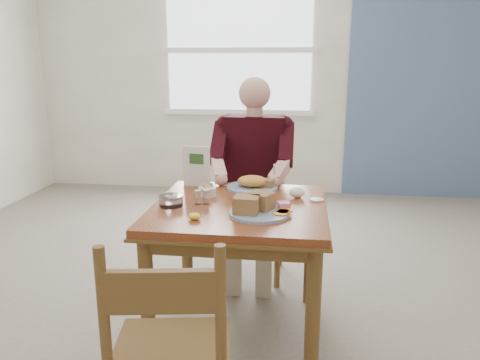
# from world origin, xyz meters

# --- Properties ---
(floor) EXTENTS (6.00, 6.00, 0.00)m
(floor) POSITION_xyz_m (0.00, 0.00, 0.00)
(floor) COLOR #685E54
(floor) RESTS_ON ground
(wall_back) EXTENTS (5.50, 0.00, 5.50)m
(wall_back) POSITION_xyz_m (0.00, 3.00, 1.40)
(wall_back) COLOR white
(wall_back) RESTS_ON ground
(accent_panel) EXTENTS (1.60, 0.02, 2.80)m
(accent_panel) POSITION_xyz_m (1.60, 2.98, 1.40)
(accent_panel) COLOR #4C648D
(accent_panel) RESTS_ON ground
(lemon_wedge) EXTENTS (0.07, 0.06, 0.03)m
(lemon_wedge) POSITION_xyz_m (-0.18, -0.26, 0.77)
(lemon_wedge) COLOR #FFF435
(lemon_wedge) RESTS_ON table
(napkin) EXTENTS (0.09, 0.08, 0.06)m
(napkin) POSITION_xyz_m (0.30, 0.18, 0.78)
(napkin) COLOR white
(napkin) RESTS_ON table
(metal_dish) EXTENTS (0.09, 0.09, 0.01)m
(metal_dish) POSITION_xyz_m (0.41, 0.13, 0.75)
(metal_dish) COLOR silver
(metal_dish) RESTS_ON table
(window) EXTENTS (1.72, 0.04, 1.42)m
(window) POSITION_xyz_m (-0.40, 2.97, 1.60)
(window) COLOR white
(window) RESTS_ON wall_back
(table) EXTENTS (0.92, 0.92, 0.75)m
(table) POSITION_xyz_m (0.00, 0.00, 0.64)
(table) COLOR brown
(table) RESTS_ON ground
(chair_far) EXTENTS (0.42, 0.42, 0.95)m
(chair_far) POSITION_xyz_m (0.00, 0.80, 0.48)
(chair_far) COLOR brown
(chair_far) RESTS_ON ground
(chair_near) EXTENTS (0.48, 0.48, 0.95)m
(chair_near) POSITION_xyz_m (-0.12, -0.94, 0.48)
(chair_near) COLOR brown
(chair_near) RESTS_ON ground
(diner) EXTENTS (0.53, 0.56, 1.39)m
(diner) POSITION_xyz_m (0.00, 0.71, 0.81)
(diner) COLOR tan
(diner) RESTS_ON chair_far
(near_plate) EXTENTS (0.35, 0.35, 0.10)m
(near_plate) POSITION_xyz_m (0.11, -0.14, 0.79)
(near_plate) COLOR white
(near_plate) RESTS_ON table
(far_plate) EXTENTS (0.36, 0.36, 0.08)m
(far_plate) POSITION_xyz_m (0.04, 0.32, 0.78)
(far_plate) COLOR white
(far_plate) RESTS_ON table
(caddy) EXTENTS (0.12, 0.12, 0.07)m
(caddy) POSITION_xyz_m (-0.20, 0.14, 0.78)
(caddy) COLOR white
(caddy) RESTS_ON table
(shakers) EXTENTS (0.08, 0.05, 0.08)m
(shakers) POSITION_xyz_m (-0.20, -0.01, 0.79)
(shakers) COLOR white
(shakers) RESTS_ON table
(creamer) EXTENTS (0.13, 0.13, 0.06)m
(creamer) POSITION_xyz_m (-0.35, -0.07, 0.78)
(creamer) COLOR white
(creamer) RESTS_ON table
(menu) EXTENTS (0.17, 0.03, 0.24)m
(menu) POSITION_xyz_m (-0.30, 0.34, 0.87)
(menu) COLOR white
(menu) RESTS_ON table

